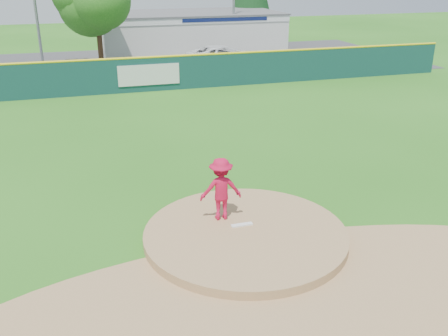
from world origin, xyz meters
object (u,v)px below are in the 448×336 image
object	(u,v)px
pitcher	(221,189)
deciduous_tree	(96,4)
van	(222,56)
pool_building_grp	(190,32)

from	to	relation	value
pitcher	deciduous_tree	size ratio (longest dim) A/B	0.24
pitcher	van	bearing A→B (deg)	-101.34
pitcher	pool_building_grp	distance (m)	31.76
pitcher	van	size ratio (longest dim) A/B	0.33
van	pool_building_grp	xyz separation A→B (m)	(-0.72, 7.41, 0.89)
van	deciduous_tree	xyz separation A→B (m)	(-8.72, 0.42, 3.78)
pitcher	van	world-z (taller)	pitcher
van	deciduous_tree	size ratio (longest dim) A/B	0.73
pitcher	deciduous_tree	xyz separation A→B (m)	(-1.58, 24.10, 3.40)
pool_building_grp	deciduous_tree	bearing A→B (deg)	-138.84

